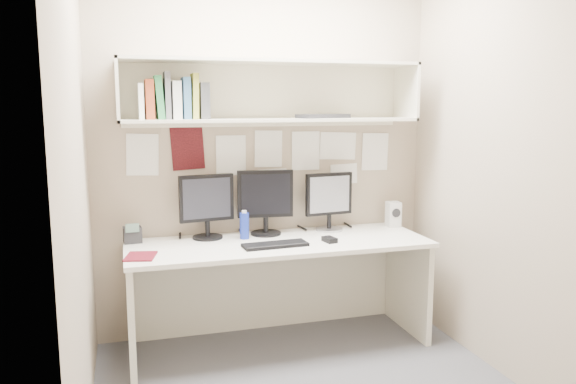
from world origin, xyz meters
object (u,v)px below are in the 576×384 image
object	(u,v)px
monitor_right	(329,199)
desk_phone	(133,235)
monitor_left	(207,203)
keyboard	(275,245)
speaker	(393,214)
desk	(279,293)
monitor_center	(265,199)
maroon_notebook	(141,256)

from	to	relation	value
monitor_right	desk_phone	bearing A→B (deg)	172.93
monitor_left	monitor_right	bearing A→B (deg)	-7.64
keyboard	speaker	distance (m)	1.06
desk	speaker	size ratio (longest dim) A/B	10.74
monitor_right	speaker	size ratio (longest dim) A/B	2.23
speaker	desk_phone	bearing A→B (deg)	-178.27
desk	desk_phone	world-z (taller)	desk_phone
monitor_left	monitor_center	xyz separation A→B (m)	(0.41, -0.00, 0.01)
desk	monitor_center	bearing A→B (deg)	99.19
keyboard	desk_phone	world-z (taller)	desk_phone
monitor_right	desk_phone	world-z (taller)	monitor_right
monitor_left	monitor_center	distance (m)	0.41
monitor_center	keyboard	bearing A→B (deg)	-86.83
monitor_center	monitor_left	bearing A→B (deg)	-172.81
monitor_center	keyboard	size ratio (longest dim) A/B	1.08
maroon_notebook	monitor_left	bearing A→B (deg)	52.52
speaker	maroon_notebook	bearing A→B (deg)	-166.45
keyboard	desk_phone	size ratio (longest dim) A/B	3.02
monitor_right	speaker	xyz separation A→B (m)	(0.50, -0.03, -0.14)
speaker	maroon_notebook	world-z (taller)	speaker
monitor_left	maroon_notebook	world-z (taller)	monitor_left
monitor_right	keyboard	bearing A→B (deg)	-151.42
speaker	maroon_notebook	xyz separation A→B (m)	(-1.84, -0.35, -0.09)
monitor_center	desk_phone	xyz separation A→B (m)	(-0.90, 0.01, -0.19)
desk	monitor_left	xyz separation A→B (m)	(-0.45, 0.22, 0.60)
keyboard	monitor_right	bearing A→B (deg)	31.59
speaker	monitor_left	bearing A→B (deg)	-178.28
desk_phone	speaker	bearing A→B (deg)	-6.23
maroon_notebook	desk_phone	xyz separation A→B (m)	(-0.04, 0.38, 0.05)
monitor_center	monitor_right	world-z (taller)	monitor_center
monitor_left	monitor_center	bearing A→B (deg)	-7.65
desk	monitor_center	size ratio (longest dim) A/B	4.42
desk_phone	monitor_center	bearing A→B (deg)	-5.74
monitor_left	desk_phone	xyz separation A→B (m)	(-0.49, 0.01, -0.19)
speaker	desk_phone	size ratio (longest dim) A/B	1.34
maroon_notebook	desk	bearing A→B (deg)	22.82
monitor_left	speaker	bearing A→B (deg)	-8.71
keyboard	monitor_left	bearing A→B (deg)	133.90
desk_phone	keyboard	bearing A→B (deg)	-27.51
desk	keyboard	size ratio (longest dim) A/B	4.78
monitor_center	keyboard	world-z (taller)	monitor_center
speaker	maroon_notebook	distance (m)	1.88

